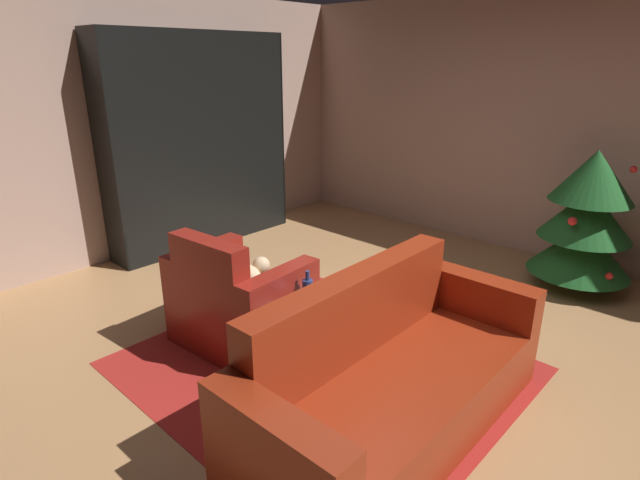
% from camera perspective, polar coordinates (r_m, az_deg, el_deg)
% --- Properties ---
extents(ground_plane, '(7.52, 7.52, 0.00)m').
position_cam_1_polar(ground_plane, '(3.79, 6.54, -12.51)').
color(ground_plane, '#AE7D4F').
extents(wall_back, '(6.39, 0.06, 2.67)m').
position_cam_1_polar(wall_back, '(5.74, 24.37, 11.31)').
color(wall_back, tan).
rests_on(wall_back, ground).
extents(wall_left, '(0.06, 5.63, 2.67)m').
position_cam_1_polar(wall_left, '(5.70, -19.79, 11.85)').
color(wall_left, tan).
rests_on(wall_left, ground).
extents(area_rug, '(2.43, 2.18, 0.01)m').
position_cam_1_polar(area_rug, '(3.62, 0.23, -13.99)').
color(area_rug, '#A4231E').
rests_on(area_rug, ground).
extents(bookshelf_unit, '(0.40, 2.16, 2.28)m').
position_cam_1_polar(bookshelf_unit, '(5.86, -12.19, 10.70)').
color(bookshelf_unit, black).
rests_on(bookshelf_unit, ground).
extents(armchair_red, '(0.98, 0.75, 0.89)m').
position_cam_1_polar(armchair_red, '(3.76, -9.18, -7.23)').
color(armchair_red, maroon).
rests_on(armchair_red, ground).
extents(couch_red, '(0.84, 2.03, 0.88)m').
position_cam_1_polar(couch_red, '(2.99, 7.81, -15.45)').
color(couch_red, maroon).
rests_on(couch_red, ground).
extents(coffee_table, '(0.61, 0.61, 0.44)m').
position_cam_1_polar(coffee_table, '(3.41, 1.03, -8.68)').
color(coffee_table, black).
rests_on(coffee_table, ground).
extents(book_stack_on_table, '(0.20, 0.17, 0.09)m').
position_cam_1_polar(book_stack_on_table, '(3.39, 0.15, -7.09)').
color(book_stack_on_table, '#E2C748').
rests_on(book_stack_on_table, coffee_table).
extents(bottle_on_table, '(0.07, 0.07, 0.25)m').
position_cam_1_polar(bottle_on_table, '(3.42, -1.40, -5.81)').
color(bottle_on_table, navy).
rests_on(bottle_on_table, coffee_table).
extents(decorated_tree, '(0.88, 0.88, 1.28)m').
position_cam_1_polar(decorated_tree, '(5.11, 27.76, 2.11)').
color(decorated_tree, brown).
rests_on(decorated_tree, ground).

